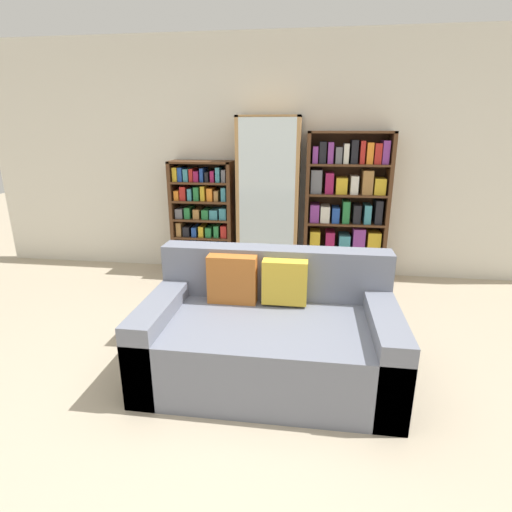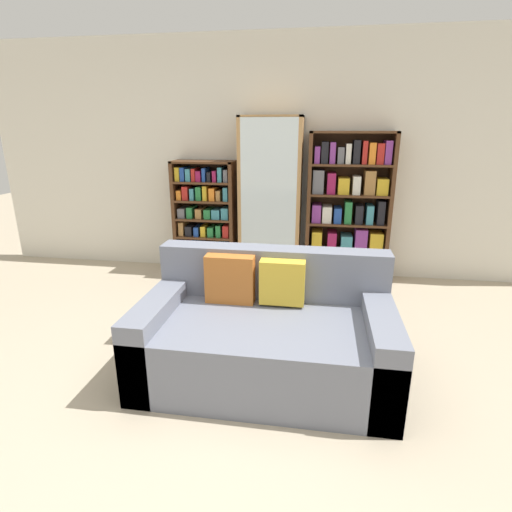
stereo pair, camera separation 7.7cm
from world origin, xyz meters
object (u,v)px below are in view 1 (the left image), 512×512
(display_cabinet, at_px, (268,200))
(bookshelf_right, at_px, (346,211))
(couch, at_px, (269,335))
(wine_bottle, at_px, (311,307))
(bookshelf_left, at_px, (203,220))

(display_cabinet, distance_m, bookshelf_right, 0.88)
(couch, xyz_separation_m, wine_bottle, (0.30, 0.87, -0.16))
(bookshelf_left, distance_m, display_cabinet, 0.82)
(bookshelf_left, xyz_separation_m, wine_bottle, (1.31, -1.17, -0.52))
(couch, bearing_deg, bookshelf_left, 116.49)
(display_cabinet, bearing_deg, bookshelf_left, 178.77)
(display_cabinet, height_order, wine_bottle, display_cabinet)
(bookshelf_left, bearing_deg, couch, -63.51)
(bookshelf_left, xyz_separation_m, display_cabinet, (0.78, -0.02, 0.26))
(bookshelf_right, bearing_deg, bookshelf_left, 179.98)
(display_cabinet, xyz_separation_m, wine_bottle, (0.53, -1.15, -0.78))
(bookshelf_left, bearing_deg, bookshelf_right, -0.02)
(wine_bottle, bearing_deg, bookshelf_right, 73.30)
(couch, distance_m, wine_bottle, 0.93)
(bookshelf_left, bearing_deg, display_cabinet, -1.23)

